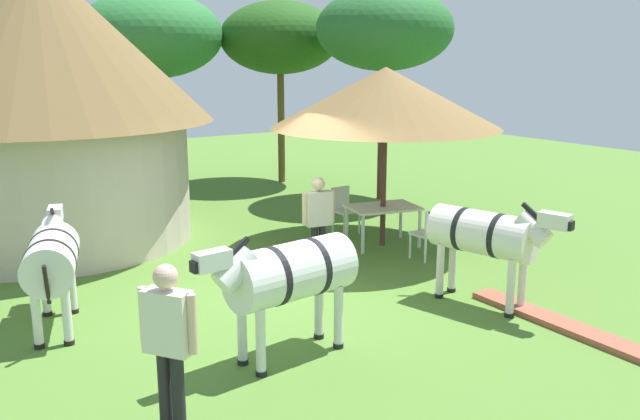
% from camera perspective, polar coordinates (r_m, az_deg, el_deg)
% --- Properties ---
extents(ground_plane, '(36.00, 36.00, 0.00)m').
position_cam_1_polar(ground_plane, '(10.47, -3.42, -6.30)').
color(ground_plane, '#50792F').
extents(thatched_hut, '(5.98, 5.98, 5.16)m').
position_cam_1_polar(thatched_hut, '(13.38, -22.08, 9.33)').
color(thatched_hut, beige).
rests_on(thatched_hut, ground_plane).
extents(shade_umbrella, '(4.10, 4.10, 3.23)m').
position_cam_1_polar(shade_umbrella, '(12.13, 5.52, 9.38)').
color(shade_umbrella, '#552D29').
rests_on(shade_umbrella, ground_plane).
extents(patio_dining_table, '(1.41, 1.12, 0.74)m').
position_cam_1_polar(patio_dining_table, '(12.43, 5.31, -0.08)').
color(patio_dining_table, silver).
rests_on(patio_dining_table, ground_plane).
extents(patio_chair_near_lawn, '(0.47, 0.46, 0.90)m').
position_cam_1_polar(patio_chair_near_lawn, '(11.68, 9.21, -1.71)').
color(patio_chair_near_lawn, white).
rests_on(patio_chair_near_lawn, ground_plane).
extents(patio_chair_near_hut, '(0.46, 0.45, 0.90)m').
position_cam_1_polar(patio_chair_near_hut, '(13.32, 1.98, 0.29)').
color(patio_chair_near_hut, silver).
rests_on(patio_chair_near_hut, ground_plane).
extents(guest_beside_umbrella, '(0.56, 0.25, 1.55)m').
position_cam_1_polar(guest_beside_umbrella, '(10.82, -0.14, -0.47)').
color(guest_beside_umbrella, black).
rests_on(guest_beside_umbrella, ground_plane).
extents(standing_watcher, '(0.43, 0.50, 1.66)m').
position_cam_1_polar(standing_watcher, '(6.34, -12.61, -10.19)').
color(standing_watcher, black).
rests_on(standing_watcher, ground_plane).
extents(zebra_nearest_camera, '(1.00, 2.04, 1.48)m').
position_cam_1_polar(zebra_nearest_camera, '(9.23, -21.61, -3.77)').
color(zebra_nearest_camera, silver).
rests_on(zebra_nearest_camera, ground_plane).
extents(zebra_by_umbrella, '(2.17, 0.83, 1.56)m').
position_cam_1_polar(zebra_by_umbrella, '(7.74, -2.77, -5.41)').
color(zebra_by_umbrella, silver).
rests_on(zebra_by_umbrella, ground_plane).
extents(zebra_toward_hut, '(0.94, 2.09, 1.56)m').
position_cam_1_polar(zebra_toward_hut, '(9.63, 13.80, -2.07)').
color(zebra_toward_hut, silver).
rests_on(zebra_toward_hut, ground_plane).
extents(acacia_tree_right_background, '(3.17, 3.17, 4.81)m').
position_cam_1_polar(acacia_tree_right_background, '(18.42, -3.38, 14.24)').
color(acacia_tree_right_background, brown).
rests_on(acacia_tree_right_background, ground_plane).
extents(acacia_tree_far_lawn, '(3.62, 3.62, 4.99)m').
position_cam_1_polar(acacia_tree_far_lawn, '(18.09, -14.05, 14.05)').
color(acacia_tree_far_lawn, '#4D2C1F').
rests_on(acacia_tree_far_lawn, ground_plane).
extents(acacia_tree_left_background, '(3.18, 3.18, 4.96)m').
position_cam_1_polar(acacia_tree_left_background, '(16.24, 5.45, 14.84)').
color(acacia_tree_left_background, '#543123').
rests_on(acacia_tree_left_background, ground_plane).
extents(brick_patio_kerb, '(0.37, 2.80, 0.08)m').
position_cam_1_polar(brick_patio_kerb, '(9.44, 19.61, -9.01)').
color(brick_patio_kerb, '#9B513C').
rests_on(brick_patio_kerb, ground_plane).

